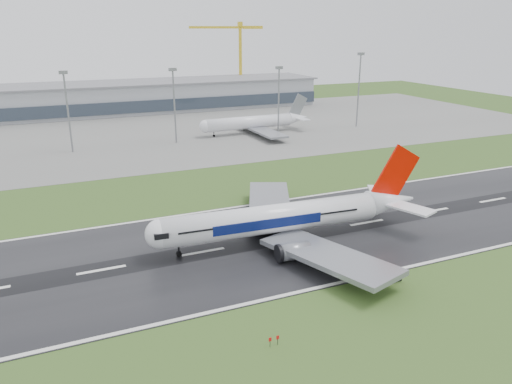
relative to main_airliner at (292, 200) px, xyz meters
name	(u,v)px	position (x,y,z in m)	size (l,w,h in m)	color
ground	(203,252)	(-19.24, 1.54, -9.15)	(520.00, 520.00, 0.00)	#2F4E1C
runway	(203,252)	(-19.24, 1.54, -9.10)	(400.00, 45.00, 0.10)	black
apron	(116,135)	(-19.24, 126.54, -9.11)	(400.00, 130.00, 0.08)	slate
terminal	(99,99)	(-19.24, 186.54, -1.65)	(240.00, 36.00, 15.00)	#94979E
main_airliner	(292,200)	(0.00, 0.00, 0.00)	(61.31, 58.40, 18.10)	white
parked_airliner	(253,116)	(36.28, 106.69, -1.50)	(51.68, 48.12, 15.15)	white
tower_crane	(240,62)	(67.66, 201.54, 14.15)	(47.41, 2.59, 46.60)	gold
runway_sign	(396,280)	(8.90, -24.11, -8.63)	(2.30, 0.26, 1.04)	black
floodmast_2	(68,114)	(-38.14, 101.54, 4.86)	(0.64, 0.64, 28.02)	gray
floodmast_3	(175,108)	(0.78, 101.54, 4.75)	(0.64, 0.64, 27.80)	gray
floodmast_4	(279,102)	(45.69, 101.54, 4.41)	(0.64, 0.64, 27.13)	gray
floodmast_5	(359,92)	(85.78, 101.54, 6.80)	(0.64, 0.64, 31.89)	gray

